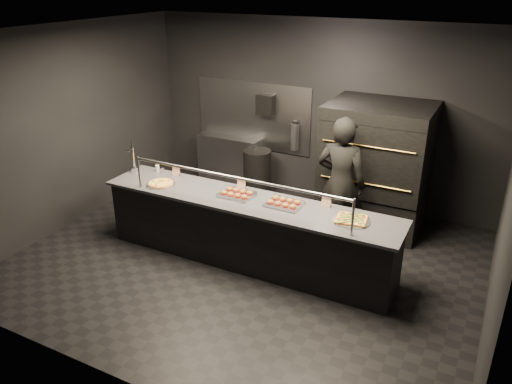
{
  "coord_description": "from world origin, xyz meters",
  "views": [
    {
      "loc": [
        2.8,
        -5.2,
        3.64
      ],
      "look_at": [
        0.03,
        0.2,
        0.96
      ],
      "focal_mm": 35.0,
      "sensor_mm": 36.0,
      "label": 1
    }
  ],
  "objects_px": {
    "fire_extinguisher": "(295,136)",
    "beer_tap": "(134,163)",
    "pizza_oven": "(376,165)",
    "slider_tray_a": "(237,194)",
    "service_counter": "(247,231)",
    "prep_shelf": "(230,160)",
    "trash_bin": "(257,173)",
    "worker": "(340,184)",
    "round_pizza": "(161,184)",
    "slider_tray_b": "(284,203)",
    "towel_dispenser": "(266,105)",
    "square_pizza": "(351,220)"
  },
  "relations": [
    {
      "from": "beer_tap",
      "to": "worker",
      "type": "relative_size",
      "value": 0.27
    },
    {
      "from": "towel_dispenser",
      "to": "round_pizza",
      "type": "distance_m",
      "value": 2.6
    },
    {
      "from": "beer_tap",
      "to": "worker",
      "type": "bearing_deg",
      "value": 16.92
    },
    {
      "from": "prep_shelf",
      "to": "beer_tap",
      "type": "relative_size",
      "value": 2.35
    },
    {
      "from": "pizza_oven",
      "to": "towel_dispenser",
      "type": "distance_m",
      "value": 2.23
    },
    {
      "from": "beer_tap",
      "to": "trash_bin",
      "type": "bearing_deg",
      "value": 61.7
    },
    {
      "from": "fire_extinguisher",
      "to": "worker",
      "type": "xyz_separation_m",
      "value": [
        1.29,
        -1.41,
        -0.11
      ]
    },
    {
      "from": "fire_extinguisher",
      "to": "slider_tray_b",
      "type": "relative_size",
      "value": 1.12
    },
    {
      "from": "prep_shelf",
      "to": "worker",
      "type": "relative_size",
      "value": 0.63
    },
    {
      "from": "slider_tray_a",
      "to": "beer_tap",
      "type": "bearing_deg",
      "value": 178.05
    },
    {
      "from": "service_counter",
      "to": "slider_tray_b",
      "type": "bearing_deg",
      "value": 8.39
    },
    {
      "from": "slider_tray_b",
      "to": "fire_extinguisher",
      "type": "bearing_deg",
      "value": 110.06
    },
    {
      "from": "service_counter",
      "to": "worker",
      "type": "relative_size",
      "value": 2.15
    },
    {
      "from": "pizza_oven",
      "to": "round_pizza",
      "type": "height_order",
      "value": "pizza_oven"
    },
    {
      "from": "beer_tap",
      "to": "trash_bin",
      "type": "xyz_separation_m",
      "value": [
        1.05,
        1.95,
        -0.66
      ]
    },
    {
      "from": "service_counter",
      "to": "worker",
      "type": "xyz_separation_m",
      "value": [
        0.94,
        0.99,
        0.49
      ]
    },
    {
      "from": "service_counter",
      "to": "towel_dispenser",
      "type": "bearing_deg",
      "value": 110.63
    },
    {
      "from": "service_counter",
      "to": "fire_extinguisher",
      "type": "relative_size",
      "value": 8.12
    },
    {
      "from": "pizza_oven",
      "to": "slider_tray_a",
      "type": "distance_m",
      "value": 2.3
    },
    {
      "from": "service_counter",
      "to": "slider_tray_a",
      "type": "distance_m",
      "value": 0.52
    },
    {
      "from": "beer_tap",
      "to": "trash_bin",
      "type": "relative_size",
      "value": 0.63
    },
    {
      "from": "towel_dispenser",
      "to": "beer_tap",
      "type": "bearing_deg",
      "value": -114.77
    },
    {
      "from": "round_pizza",
      "to": "slider_tray_b",
      "type": "height_order",
      "value": "slider_tray_b"
    },
    {
      "from": "beer_tap",
      "to": "slider_tray_b",
      "type": "xyz_separation_m",
      "value": [
        2.45,
        -0.04,
        -0.12
      ]
    },
    {
      "from": "slider_tray_a",
      "to": "fire_extinguisher",
      "type": "bearing_deg",
      "value": 94.19
    },
    {
      "from": "service_counter",
      "to": "trash_bin",
      "type": "bearing_deg",
      "value": 113.54
    },
    {
      "from": "square_pizza",
      "to": "trash_bin",
      "type": "relative_size",
      "value": 0.55
    },
    {
      "from": "pizza_oven",
      "to": "slider_tray_b",
      "type": "distance_m",
      "value": 1.96
    },
    {
      "from": "beer_tap",
      "to": "towel_dispenser",
      "type": "bearing_deg",
      "value": 65.23
    },
    {
      "from": "beer_tap",
      "to": "slider_tray_a",
      "type": "relative_size",
      "value": 1.01
    },
    {
      "from": "service_counter",
      "to": "trash_bin",
      "type": "relative_size",
      "value": 5.02
    },
    {
      "from": "slider_tray_a",
      "to": "square_pizza",
      "type": "xyz_separation_m",
      "value": [
        1.57,
        -0.02,
        -0.01
      ]
    },
    {
      "from": "trash_bin",
      "to": "worker",
      "type": "bearing_deg",
      "value": -30.18
    },
    {
      "from": "slider_tray_a",
      "to": "trash_bin",
      "type": "relative_size",
      "value": 0.62
    },
    {
      "from": "pizza_oven",
      "to": "fire_extinguisher",
      "type": "distance_m",
      "value": 1.63
    },
    {
      "from": "fire_extinguisher",
      "to": "beer_tap",
      "type": "bearing_deg",
      "value": -125.0
    },
    {
      "from": "beer_tap",
      "to": "slider_tray_b",
      "type": "distance_m",
      "value": 2.45
    },
    {
      "from": "slider_tray_a",
      "to": "pizza_oven",
      "type": "bearing_deg",
      "value": 53.25
    },
    {
      "from": "towel_dispenser",
      "to": "slider_tray_b",
      "type": "xyz_separation_m",
      "value": [
        1.4,
        -2.32,
        -0.6
      ]
    },
    {
      "from": "fire_extinguisher",
      "to": "worker",
      "type": "relative_size",
      "value": 0.26
    },
    {
      "from": "pizza_oven",
      "to": "slider_tray_b",
      "type": "xyz_separation_m",
      "value": [
        -0.7,
        -1.83,
        -0.02
      ]
    },
    {
      "from": "fire_extinguisher",
      "to": "beer_tap",
      "type": "height_order",
      "value": "beer_tap"
    },
    {
      "from": "towel_dispenser",
      "to": "slider_tray_b",
      "type": "height_order",
      "value": "towel_dispenser"
    },
    {
      "from": "prep_shelf",
      "to": "service_counter",
      "type": "bearing_deg",
      "value": -55.41
    },
    {
      "from": "prep_shelf",
      "to": "square_pizza",
      "type": "height_order",
      "value": "square_pizza"
    },
    {
      "from": "service_counter",
      "to": "prep_shelf",
      "type": "distance_m",
      "value": 2.82
    },
    {
      "from": "round_pizza",
      "to": "trash_bin",
      "type": "height_order",
      "value": "round_pizza"
    },
    {
      "from": "service_counter",
      "to": "slider_tray_a",
      "type": "xyz_separation_m",
      "value": [
        -0.18,
        0.06,
        0.48
      ]
    },
    {
      "from": "round_pizza",
      "to": "worker",
      "type": "bearing_deg",
      "value": 25.99
    },
    {
      "from": "slider_tray_a",
      "to": "slider_tray_b",
      "type": "relative_size",
      "value": 1.12
    }
  ]
}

